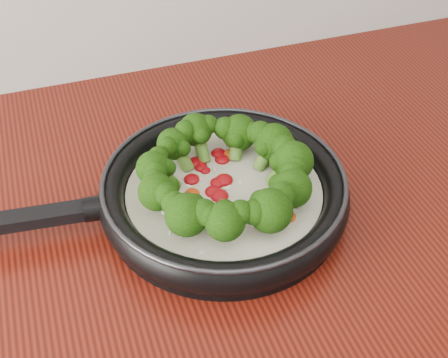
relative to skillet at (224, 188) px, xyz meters
name	(u,v)px	position (x,y,z in m)	size (l,w,h in m)	color
skillet	(224,188)	(0.00, 0.00, 0.00)	(0.51, 0.35, 0.09)	black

